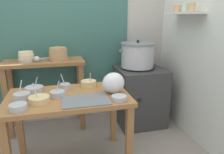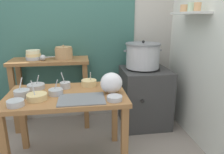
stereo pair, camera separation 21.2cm
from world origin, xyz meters
The scene contains 19 objects.
wall_back centered at (0.08, 1.10, 1.30)m, with size 4.40×0.12×2.60m.
wall_right centered at (1.40, 0.20, 1.30)m, with size 0.30×3.20×2.60m.
prep_table centered at (-0.08, 0.05, 0.61)m, with size 1.10×0.66×0.72m.
back_shelf_table centered at (-0.32, 0.83, 0.68)m, with size 0.96×0.40×0.90m.
stove_block centered at (0.88, 0.70, 0.38)m, with size 0.60×0.61×0.78m.
steamer_pot centered at (0.84, 0.72, 0.94)m, with size 0.49×0.44×0.35m.
clay_pot centered at (-0.14, 0.83, 0.98)m, with size 0.22×0.22×0.18m.
bowl_stack_enamel centered at (-0.51, 0.84, 0.96)m, with size 0.19×0.19×0.12m.
ladle centered at (-0.38, 0.77, 0.94)m, with size 0.26×0.11×0.07m.
serving_tray centered at (0.06, -0.12, 0.72)m, with size 0.40×0.28×0.01m, color slate.
plastic_bag centered at (0.34, 0.01, 0.82)m, with size 0.21×0.17×0.20m, color white.
prep_bowl_0 centered at (-0.39, 0.24, 0.75)m, with size 0.17×0.17×0.14m.
prep_bowl_1 centered at (-0.32, -0.06, 0.75)m, with size 0.17×0.17×0.17m.
prep_bowl_2 centered at (0.14, 0.25, 0.75)m, with size 0.16×0.16×0.15m.
prep_bowl_3 centered at (-0.46, -0.18, 0.75)m, with size 0.13×0.13×0.05m.
prep_bowl_4 centered at (-0.10, 0.21, 0.75)m, with size 0.10×0.10×0.16m.
prep_bowl_5 centered at (-0.17, 0.04, 0.75)m, with size 0.13×0.13×0.14m.
prep_bowl_6 centered at (-0.46, 0.02, 0.76)m, with size 0.14×0.14×0.17m.
prep_bowl_7 centered at (0.34, -0.18, 0.74)m, with size 0.13×0.13×0.04m.
Camera 2 is at (0.08, -1.82, 1.41)m, focal length 33.48 mm.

